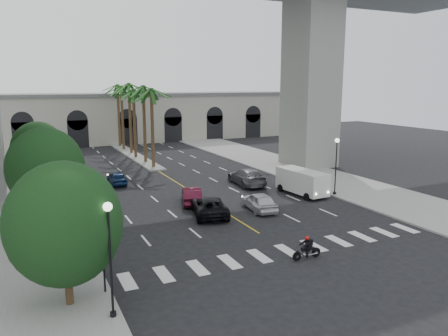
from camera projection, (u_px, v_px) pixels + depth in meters
ground at (275, 243)px, 28.45m from camera, size 140.00×140.00×0.00m
sidewalk_left at (20, 210)px, 35.49m from camera, size 8.00×100.00×0.15m
sidewalk_right at (319, 177)px, 48.02m from camera, size 8.00×100.00×0.15m
median at (134, 155)px, 62.18m from camera, size 2.00×24.00×0.20m
pier_building at (110, 118)px, 76.48m from camera, size 71.00×10.50×8.50m
bridge at (196, 3)px, 45.87m from camera, size 75.00×13.00×26.00m
palm_a at (151, 93)px, 51.58m from camera, size 3.20×3.20×10.30m
palm_b at (143, 90)px, 55.12m from camera, size 3.20×3.20×10.60m
palm_c at (133, 93)px, 58.63m from camera, size 3.20×3.20×10.10m
palm_d at (129, 87)px, 62.19m from camera, size 3.20×3.20×10.90m
palm_e at (121, 90)px, 65.73m from camera, size 3.20×3.20×10.40m
palm_f at (118, 88)px, 69.35m from camera, size 3.20×3.20×10.70m
street_tree_near at (64, 224)px, 19.58m from camera, size 5.20×5.20×6.89m
street_tree_mid at (46, 169)px, 31.09m from camera, size 5.44×5.44×7.21m
street_tree_far at (38, 150)px, 41.81m from camera, size 5.04×5.04×6.68m
lamp_post_left_near at (110, 250)px, 18.63m from camera, size 0.40×0.40×5.35m
lamp_post_left_far at (63, 167)px, 37.28m from camera, size 0.40×0.40×5.35m
lamp_post_right at (336, 161)px, 39.70m from camera, size 0.40×0.40×5.35m
traffic_signal_near at (103, 246)px, 21.03m from camera, size 0.25×0.18×3.65m
traffic_signal_far at (90, 223)px, 24.58m from camera, size 0.25×0.18×3.65m
motorcycle_rider at (308, 248)px, 25.75m from camera, size 1.98×0.53×1.42m
car_a at (259, 201)px, 35.58m from camera, size 2.23×4.57×1.50m
car_b at (192, 195)px, 37.60m from camera, size 2.83×4.76×1.48m
car_c at (209, 206)px, 34.20m from camera, size 3.65×5.78×1.49m
car_d at (247, 177)px, 44.51m from camera, size 2.80×6.00×1.70m
car_e at (117, 178)px, 44.67m from camera, size 1.74×4.07×1.37m
cargo_van at (302, 181)px, 40.43m from camera, size 2.57×5.60×2.32m
pedestrian_a at (76, 246)px, 25.11m from camera, size 0.68×0.50×1.73m
pedestrian_b at (8, 227)px, 28.67m from camera, size 0.78×0.63×1.52m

